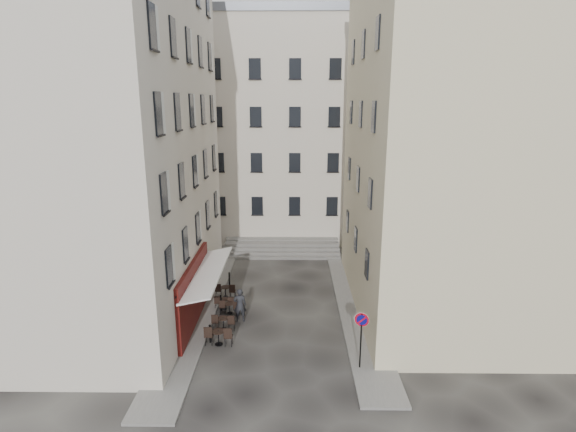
{
  "coord_description": "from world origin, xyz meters",
  "views": [
    {
      "loc": [
        0.84,
        -21.07,
        11.71
      ],
      "look_at": [
        0.57,
        4.0,
        5.24
      ],
      "focal_mm": 28.0,
      "sensor_mm": 36.0,
      "label": 1
    }
  ],
  "objects_px": {
    "bistro_table_b": "(223,322)",
    "pedestrian": "(240,305)",
    "no_parking_sign": "(361,330)",
    "bistro_table_a": "(219,336)"
  },
  "relations": [
    {
      "from": "no_parking_sign",
      "to": "pedestrian",
      "type": "xyz_separation_m",
      "value": [
        -5.88,
        4.52,
        -1.01
      ]
    },
    {
      "from": "bistro_table_a",
      "to": "pedestrian",
      "type": "distance_m",
      "value": 2.66
    },
    {
      "from": "bistro_table_a",
      "to": "bistro_table_b",
      "type": "distance_m",
      "value": 1.53
    },
    {
      "from": "bistro_table_b",
      "to": "pedestrian",
      "type": "distance_m",
      "value": 1.34
    },
    {
      "from": "no_parking_sign",
      "to": "bistro_table_b",
      "type": "bearing_deg",
      "value": 170.3
    },
    {
      "from": "no_parking_sign",
      "to": "bistro_table_b",
      "type": "distance_m",
      "value": 7.68
    },
    {
      "from": "bistro_table_b",
      "to": "pedestrian",
      "type": "relative_size",
      "value": 0.65
    },
    {
      "from": "bistro_table_b",
      "to": "pedestrian",
      "type": "height_order",
      "value": "pedestrian"
    },
    {
      "from": "pedestrian",
      "to": "no_parking_sign",
      "type": "bearing_deg",
      "value": 136.13
    },
    {
      "from": "no_parking_sign",
      "to": "pedestrian",
      "type": "height_order",
      "value": "no_parking_sign"
    }
  ]
}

